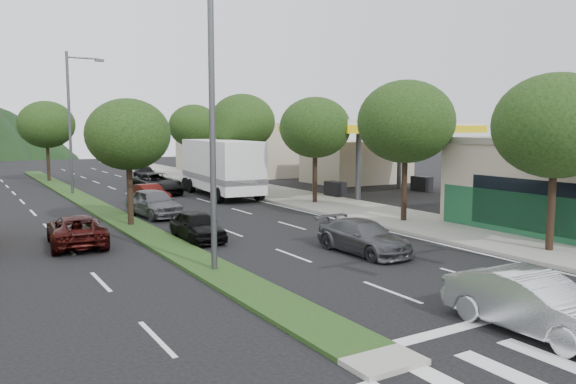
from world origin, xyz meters
TOP-DOWN VIEW (x-y plane):
  - ground at (0.00, 0.00)m, footprint 160.00×160.00m
  - sidewalk_right at (12.50, 25.00)m, footprint 5.00×90.00m
  - median at (0.00, 28.00)m, footprint 1.60×56.00m
  - gas_canopy at (19.00, 22.00)m, footprint 12.20×8.20m
  - bldg_right_far at (19.50, 44.00)m, footprint 10.00×16.00m
  - tree_r_a at (12.00, 4.00)m, footprint 4.60×4.60m
  - tree_r_b at (12.00, 12.00)m, footprint 4.80×4.80m
  - tree_r_c at (12.00, 20.00)m, footprint 4.40×4.40m
  - tree_r_d at (12.00, 30.00)m, footprint 5.00×5.00m
  - tree_r_e at (12.00, 40.00)m, footprint 4.60×4.60m
  - tree_med_near at (0.00, 18.00)m, footprint 4.00×4.00m
  - tree_med_far at (0.00, 44.00)m, footprint 4.80×4.80m
  - streetlight_near at (0.21, 8.00)m, footprint 2.60×0.25m
  - streetlight_mid at (0.21, 33.00)m, footprint 2.60×0.25m
  - sedan_silver at (4.13, -0.91)m, footprint 1.57×4.33m
  - suv_maroon at (-3.09, 14.76)m, footprint 2.50×4.71m
  - car_queue_a at (1.50, 13.23)m, footprint 1.53×3.71m
  - car_queue_b at (6.02, 7.72)m, footprint 1.92×4.38m
  - car_queue_c at (3.22, 25.36)m, footprint 1.75×3.87m
  - car_queue_d at (5.28, 30.36)m, footprint 2.82×5.56m
  - car_queue_e at (1.91, 20.36)m, footprint 2.25×4.59m
  - car_queue_f at (7.89, 41.81)m, footprint 2.21×4.33m
  - motorhome at (8.84, 27.09)m, footprint 4.06×10.32m

SIDE VIEW (x-z plane):
  - ground at x=0.00m, z-range 0.00..0.00m
  - median at x=0.00m, z-range 0.00..0.12m
  - sidewalk_right at x=12.50m, z-range 0.00..0.15m
  - car_queue_f at x=7.89m, z-range 0.00..1.20m
  - car_queue_c at x=3.22m, z-range 0.00..1.23m
  - car_queue_b at x=6.02m, z-range 0.00..1.25m
  - car_queue_a at x=1.50m, z-range 0.00..1.26m
  - suv_maroon at x=-3.09m, z-range 0.00..1.26m
  - sedan_silver at x=4.13m, z-range 0.00..1.42m
  - car_queue_e at x=1.91m, z-range 0.00..1.51m
  - car_queue_d at x=5.28m, z-range 0.00..1.51m
  - motorhome at x=8.84m, z-range 0.13..3.99m
  - bldg_right_far at x=19.50m, z-range 0.00..5.20m
  - tree_med_near at x=0.00m, z-range 1.42..7.44m
  - gas_canopy at x=19.00m, z-range 2.02..7.27m
  - tree_r_c at x=12.00m, z-range 1.51..7.99m
  - tree_r_a at x=12.00m, z-range 1.50..8.14m
  - tree_r_e at x=12.00m, z-range 1.54..8.25m
  - tree_med_far at x=0.00m, z-range 1.54..8.47m
  - tree_r_b at x=12.00m, z-range 1.57..8.50m
  - tree_r_d at x=12.00m, z-range 1.60..8.76m
  - streetlight_near at x=0.21m, z-range 0.58..10.58m
  - streetlight_mid at x=0.21m, z-range 0.58..10.58m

